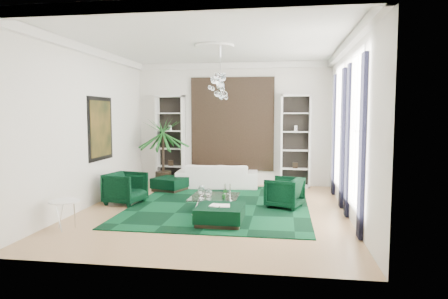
% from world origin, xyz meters
% --- Properties ---
extents(floor, '(6.00, 7.00, 0.02)m').
position_xyz_m(floor, '(0.00, 0.00, -0.01)').
color(floor, tan).
rests_on(floor, ground).
extents(ceiling, '(6.00, 7.00, 0.02)m').
position_xyz_m(ceiling, '(0.00, 0.00, 3.81)').
color(ceiling, white).
rests_on(ceiling, ground).
extents(wall_back, '(6.00, 0.02, 3.80)m').
position_xyz_m(wall_back, '(0.00, 3.51, 1.90)').
color(wall_back, silver).
rests_on(wall_back, ground).
extents(wall_front, '(6.00, 0.02, 3.80)m').
position_xyz_m(wall_front, '(0.00, -3.51, 1.90)').
color(wall_front, silver).
rests_on(wall_front, ground).
extents(wall_left, '(0.02, 7.00, 3.80)m').
position_xyz_m(wall_left, '(-3.01, 0.00, 1.90)').
color(wall_left, silver).
rests_on(wall_left, ground).
extents(wall_right, '(0.02, 7.00, 3.80)m').
position_xyz_m(wall_right, '(3.01, 0.00, 1.90)').
color(wall_right, silver).
rests_on(wall_right, ground).
extents(crown_molding, '(6.00, 7.00, 0.18)m').
position_xyz_m(crown_molding, '(0.00, 0.00, 3.70)').
color(crown_molding, white).
rests_on(crown_molding, ceiling).
extents(ceiling_medallion, '(0.90, 0.90, 0.05)m').
position_xyz_m(ceiling_medallion, '(0.00, 0.30, 3.77)').
color(ceiling_medallion, white).
rests_on(ceiling_medallion, ceiling).
extents(tapestry, '(2.50, 0.06, 2.80)m').
position_xyz_m(tapestry, '(0.00, 3.46, 1.90)').
color(tapestry, black).
rests_on(tapestry, wall_back).
extents(shelving_left, '(0.90, 0.38, 2.80)m').
position_xyz_m(shelving_left, '(-1.95, 3.31, 1.40)').
color(shelving_left, white).
rests_on(shelving_left, floor).
extents(shelving_right, '(0.90, 0.38, 2.80)m').
position_xyz_m(shelving_right, '(1.95, 3.31, 1.40)').
color(shelving_right, white).
rests_on(shelving_right, floor).
extents(painting, '(0.04, 1.30, 1.60)m').
position_xyz_m(painting, '(-2.97, 0.60, 1.85)').
color(painting, black).
rests_on(painting, wall_left).
extents(window_near, '(0.03, 1.10, 2.90)m').
position_xyz_m(window_near, '(2.99, -0.90, 1.90)').
color(window_near, white).
rests_on(window_near, wall_right).
extents(curtain_near_a, '(0.07, 0.30, 3.25)m').
position_xyz_m(curtain_near_a, '(2.96, -1.68, 1.65)').
color(curtain_near_a, black).
rests_on(curtain_near_a, floor).
extents(curtain_near_b, '(0.07, 0.30, 3.25)m').
position_xyz_m(curtain_near_b, '(2.96, -0.12, 1.65)').
color(curtain_near_b, black).
rests_on(curtain_near_b, floor).
extents(window_far, '(0.03, 1.10, 2.90)m').
position_xyz_m(window_far, '(2.99, 1.50, 1.90)').
color(window_far, white).
rests_on(window_far, wall_right).
extents(curtain_far_a, '(0.07, 0.30, 3.25)m').
position_xyz_m(curtain_far_a, '(2.96, 0.72, 1.65)').
color(curtain_far_a, black).
rests_on(curtain_far_a, floor).
extents(curtain_far_b, '(0.07, 0.30, 3.25)m').
position_xyz_m(curtain_far_b, '(2.96, 2.28, 1.65)').
color(curtain_far_b, black).
rests_on(curtain_far_b, floor).
extents(rug, '(4.20, 5.00, 0.02)m').
position_xyz_m(rug, '(0.09, 0.62, 0.01)').
color(rug, black).
rests_on(rug, floor).
extents(sofa, '(2.49, 1.11, 0.71)m').
position_xyz_m(sofa, '(-0.38, 2.89, 0.35)').
color(sofa, white).
rests_on(sofa, floor).
extents(armchair_left, '(1.01, 0.99, 0.78)m').
position_xyz_m(armchair_left, '(-2.26, 0.37, 0.39)').
color(armchair_left, black).
rests_on(armchair_left, floor).
extents(armchair_right, '(1.00, 0.99, 0.72)m').
position_xyz_m(armchair_right, '(1.63, 0.56, 0.36)').
color(armchair_right, black).
rests_on(armchair_right, floor).
extents(coffee_table, '(1.06, 1.06, 0.36)m').
position_xyz_m(coffee_table, '(0.07, -0.13, 0.18)').
color(coffee_table, white).
rests_on(coffee_table, floor).
extents(ottoman_side, '(1.08, 1.08, 0.38)m').
position_xyz_m(ottoman_side, '(-1.64, 2.18, 0.19)').
color(ottoman_side, black).
rests_on(ottoman_side, floor).
extents(ottoman_front, '(0.94, 0.94, 0.37)m').
position_xyz_m(ottoman_front, '(0.35, -1.09, 0.19)').
color(ottoman_front, black).
rests_on(ottoman_front, floor).
extents(book, '(0.41, 0.27, 0.03)m').
position_xyz_m(book, '(0.35, -1.09, 0.39)').
color(book, white).
rests_on(book, ottoman_front).
extents(side_table, '(0.75, 0.75, 0.55)m').
position_xyz_m(side_table, '(-2.55, -1.91, 0.28)').
color(side_table, white).
rests_on(side_table, floor).
extents(palm, '(2.14, 2.14, 2.68)m').
position_xyz_m(palm, '(-2.07, 2.90, 1.34)').
color(palm, '#19591E').
rests_on(palm, floor).
extents(chandelier, '(0.96, 0.96, 0.67)m').
position_xyz_m(chandelier, '(0.17, 0.08, 2.85)').
color(chandelier, white).
rests_on(chandelier, ceiling).
extents(table_plant, '(0.13, 0.11, 0.22)m').
position_xyz_m(table_plant, '(0.33, -0.35, 0.47)').
color(table_plant, '#19591E').
rests_on(table_plant, coffee_table).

